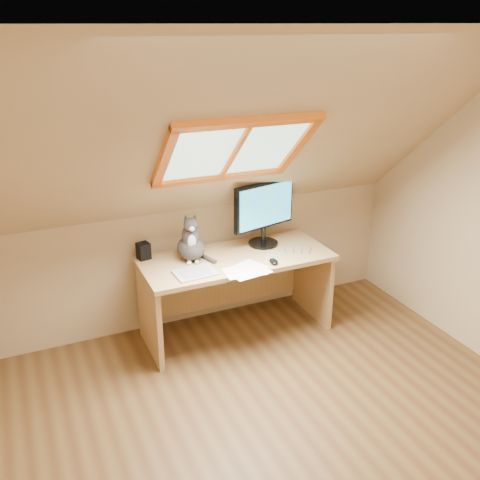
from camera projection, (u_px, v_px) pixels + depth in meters
ground at (303, 447)px, 3.26m from camera, size 3.50×3.50×0.00m
room_shell at (326, 235)px, 2.65m from camera, size 3.52×3.52×2.41m
desk at (233, 277)px, 4.37m from camera, size 1.51×0.66×0.69m
monitor at (264, 210)px, 4.33m from camera, size 0.57×0.25×0.54m
cat at (191, 243)px, 4.12m from camera, size 0.26×0.29×0.39m
desk_speaker at (143, 251)px, 4.16m from camera, size 0.11×0.11×0.13m
graphics_tablet at (195, 273)px, 3.93m from camera, size 0.32×0.24×0.01m
mouse at (274, 261)px, 4.10m from camera, size 0.07×0.12×0.03m
papers at (239, 271)px, 3.97m from camera, size 0.35×0.30×0.01m
cables at (288, 253)px, 4.28m from camera, size 0.51×0.26×0.01m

